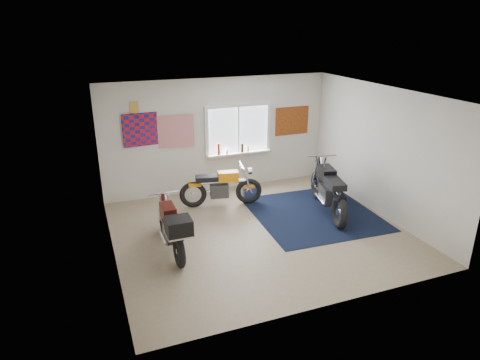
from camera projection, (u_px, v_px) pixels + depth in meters
name	position (u px, v px, depth m)	size (l,w,h in m)	color
ground	(259.00, 232.00, 8.43)	(5.50, 5.50, 0.00)	#9E896B
room_shell	(260.00, 152.00, 7.86)	(5.50, 5.50, 5.50)	white
navy_rug	(314.00, 214.00, 9.21)	(2.50, 2.60, 0.01)	black
window_assembly	(238.00, 133.00, 10.28)	(1.66, 0.17, 1.26)	white
oil_bottles	(230.00, 149.00, 10.27)	(0.81, 0.07, 0.28)	maroon
flag_display	(134.00, 107.00, 9.21)	(1.60, 0.10, 1.17)	red
triumph_poster	(292.00, 121.00, 10.71)	(0.90, 0.03, 0.70)	#A54C14
yellow_triumph	(221.00, 188.00, 9.51)	(1.84, 0.60, 0.94)	black
black_chrome_bike	(328.00, 191.00, 9.13)	(0.80, 2.17, 1.13)	black
maroon_tourer	(172.00, 228.00, 7.50)	(0.56, 1.85, 0.94)	black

